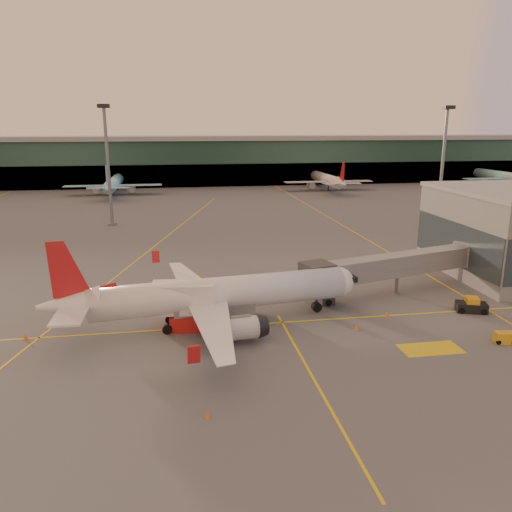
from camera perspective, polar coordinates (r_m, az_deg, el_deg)
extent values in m
plane|color=#4C4F54|center=(50.83, -1.40, -10.06)|extent=(600.00, 600.00, 0.00)
cube|color=yellow|center=(55.37, -2.12, -7.92)|extent=(80.00, 0.25, 0.01)
cube|color=yellow|center=(93.26, -11.38, 1.22)|extent=(31.30, 115.98, 0.01)
cube|color=yellow|center=(123.13, 7.97, 4.61)|extent=(0.25, 160.00, 0.01)
cube|color=yellow|center=(44.76, 6.62, -13.80)|extent=(0.25, 30.00, 0.01)
cube|color=yellow|center=(52.77, 19.32, -9.97)|extent=(6.00, 3.00, 0.01)
cube|color=#19382D|center=(188.30, -7.54, 10.54)|extent=(400.00, 18.00, 16.00)
cube|color=gray|center=(187.88, -7.63, 13.21)|extent=(400.00, 20.00, 1.60)
cube|color=black|center=(180.17, -7.40, 9.08)|extent=(400.00, 1.00, 8.00)
cube|color=#2D3D47|center=(76.64, 21.81, 1.37)|extent=(0.30, 21.60, 6.00)
cylinder|color=slate|center=(112.90, -16.53, 9.65)|extent=(0.70, 0.70, 25.00)
cube|color=black|center=(112.63, -17.02, 16.08)|extent=(2.40, 2.40, 0.80)
cube|color=slate|center=(114.51, -16.09, 3.54)|extent=(1.60, 1.60, 0.50)
cylinder|color=slate|center=(124.25, 20.54, 9.74)|extent=(0.70, 0.70, 25.00)
cube|color=black|center=(124.00, 21.09, 15.58)|extent=(2.40, 2.40, 0.80)
cube|color=slate|center=(125.71, 20.05, 4.18)|extent=(1.60, 1.60, 0.50)
cylinder|color=white|center=(54.59, -3.94, -4.25)|extent=(28.18, 7.01, 3.59)
sphere|color=white|center=(59.01, 9.44, -2.96)|extent=(3.52, 3.52, 3.52)
cube|color=black|center=(59.32, 10.35, -2.45)|extent=(1.89, 2.51, 0.63)
cone|color=white|center=(53.59, -20.60, -5.26)|extent=(6.51, 4.14, 3.41)
cube|color=white|center=(50.65, -20.44, -6.29)|extent=(2.99, 5.84, 0.18)
cylinder|color=silver|center=(50.48, -1.77, -8.24)|extent=(4.01, 2.78, 2.33)
cylinder|color=black|center=(53.06, -5.50, -8.08)|extent=(1.76, 1.45, 1.61)
cylinder|color=black|center=(52.87, -5.52, -7.58)|extent=(0.32, 0.32, 0.99)
cube|color=white|center=(56.44, -20.07, -4.12)|extent=(4.31, 6.35, 0.18)
cylinder|color=silver|center=(60.41, -4.40, -4.35)|extent=(4.01, 2.78, 2.33)
cylinder|color=black|center=(57.33, -6.41, -6.33)|extent=(1.76, 1.45, 1.61)
cylinder|color=black|center=(57.15, -6.42, -5.87)|extent=(0.32, 0.32, 0.99)
cube|color=slate|center=(54.78, -4.96, -5.50)|extent=(9.15, 3.94, 1.44)
cylinder|color=black|center=(58.82, 6.92, -5.79)|extent=(1.21, 0.85, 1.13)
cube|color=slate|center=(66.94, 15.90, -0.94)|extent=(24.99, 9.58, 2.70)
cube|color=#2D3035|center=(60.23, 7.00, -2.20)|extent=(4.22, 4.22, 3.00)
cube|color=#2D3035|center=(62.30, 8.02, -4.26)|extent=(1.60, 2.40, 2.40)
cylinder|color=black|center=(61.57, 8.30, -5.29)|extent=(0.80, 0.40, 0.80)
cylinder|color=black|center=(63.55, 7.70, -4.63)|extent=(0.80, 0.40, 0.80)
cylinder|color=slate|center=(67.66, 15.74, -3.06)|extent=(0.50, 0.50, 2.59)
cylinder|color=slate|center=(75.74, 23.11, 0.22)|extent=(4.40, 4.40, 3.00)
cylinder|color=slate|center=(76.38, 22.92, -1.67)|extent=(2.40, 2.40, 2.59)
cube|color=#B01919|center=(54.72, -7.79, -7.36)|extent=(3.93, 3.11, 1.72)
cube|color=silver|center=(53.80, -8.26, -4.70)|extent=(6.91, 3.53, 3.21)
cylinder|color=black|center=(53.79, -10.10, -8.26)|extent=(1.07, 0.50, 1.03)
cylinder|color=black|center=(53.46, -5.66, -8.24)|extent=(1.07, 0.50, 1.03)
cube|color=gold|center=(56.81, 26.51, -8.34)|extent=(2.04, 1.44, 1.12)
cylinder|color=black|center=(56.23, 25.98, -8.86)|extent=(0.50, 0.31, 0.47)
cube|color=black|center=(64.24, 23.39, -5.39)|extent=(3.85, 2.87, 1.11)
cube|color=gold|center=(64.00, 23.46, -4.75)|extent=(1.88, 2.00, 0.91)
cylinder|color=black|center=(63.29, 22.46, -5.78)|extent=(0.77, 0.52, 0.71)
cylinder|color=black|center=(63.86, 24.59, -5.83)|extent=(0.77, 0.52, 0.71)
cone|color=orange|center=(59.54, 14.76, -6.45)|extent=(0.47, 0.47, 0.60)
cube|color=orange|center=(59.64, 14.74, -6.70)|extent=(0.41, 0.41, 0.03)
cone|color=orange|center=(57.02, -24.88, -8.34)|extent=(0.47, 0.47, 0.60)
cube|color=orange|center=(57.13, -24.85, -8.60)|extent=(0.41, 0.41, 0.03)
cone|color=orange|center=(39.43, -5.54, -17.60)|extent=(0.42, 0.42, 0.53)
cube|color=orange|center=(39.57, -5.53, -17.91)|extent=(0.36, 0.36, 0.03)
cone|color=orange|center=(72.03, -6.41, -2.33)|extent=(0.48, 0.48, 0.62)
cube|color=orange|center=(72.11, -6.40, -2.55)|extent=(0.42, 0.42, 0.03)
cone|color=orange|center=(55.11, 11.41, -8.01)|extent=(0.46, 0.46, 0.58)
cube|color=orange|center=(55.22, 11.40, -8.27)|extent=(0.39, 0.39, 0.03)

